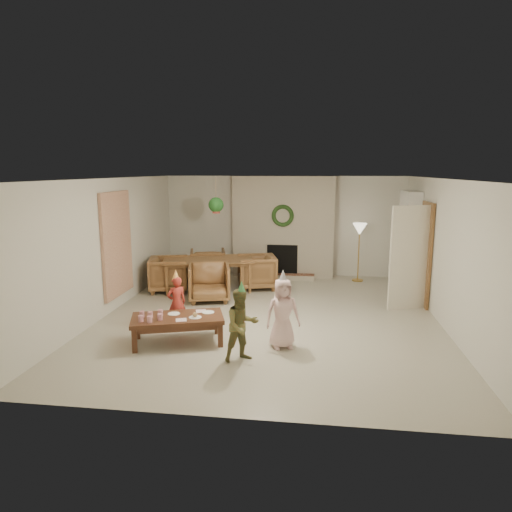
% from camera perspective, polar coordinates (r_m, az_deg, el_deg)
% --- Properties ---
extents(floor, '(7.00, 7.00, 0.00)m').
position_cam_1_polar(floor, '(8.40, 1.68, -7.61)').
color(floor, '#B7B29E').
rests_on(floor, ground).
extents(ceiling, '(7.00, 7.00, 0.00)m').
position_cam_1_polar(ceiling, '(7.97, 1.78, 9.69)').
color(ceiling, white).
rests_on(ceiling, wall_back).
extents(wall_back, '(7.00, 0.00, 7.00)m').
position_cam_1_polar(wall_back, '(11.54, 3.51, 3.80)').
color(wall_back, silver).
rests_on(wall_back, floor).
extents(wall_front, '(7.00, 0.00, 7.00)m').
position_cam_1_polar(wall_front, '(4.72, -2.64, -6.53)').
color(wall_front, silver).
rests_on(wall_front, floor).
extents(wall_left, '(0.00, 7.00, 7.00)m').
position_cam_1_polar(wall_left, '(8.91, -17.85, 1.21)').
color(wall_left, silver).
rests_on(wall_left, floor).
extents(wall_right, '(0.00, 7.00, 7.00)m').
position_cam_1_polar(wall_right, '(8.35, 22.68, 0.28)').
color(wall_right, silver).
rests_on(wall_right, floor).
extents(fireplace_mass, '(2.50, 0.40, 2.50)m').
position_cam_1_polar(fireplace_mass, '(11.35, 3.44, 3.68)').
color(fireplace_mass, '#57171A').
rests_on(fireplace_mass, floor).
extents(fireplace_hearth, '(1.60, 0.30, 0.12)m').
position_cam_1_polar(fireplace_hearth, '(11.21, 3.24, -2.58)').
color(fireplace_hearth, '#5F2A1A').
rests_on(fireplace_hearth, floor).
extents(fireplace_firebox, '(0.75, 0.12, 0.75)m').
position_cam_1_polar(fireplace_firebox, '(11.30, 3.33, -0.46)').
color(fireplace_firebox, black).
rests_on(fireplace_firebox, floor).
extents(fireplace_wreath, '(0.54, 0.10, 0.54)m').
position_cam_1_polar(fireplace_wreath, '(11.08, 3.37, 5.07)').
color(fireplace_wreath, '#1D3D17').
rests_on(fireplace_wreath, fireplace_mass).
extents(floor_lamp_base, '(0.26, 0.26, 0.03)m').
position_cam_1_polar(floor_lamp_base, '(11.29, 12.63, -2.98)').
color(floor_lamp_base, gold).
rests_on(floor_lamp_base, floor).
extents(floor_lamp_post, '(0.03, 0.03, 1.26)m').
position_cam_1_polar(floor_lamp_post, '(11.16, 12.77, 0.22)').
color(floor_lamp_post, gold).
rests_on(floor_lamp_post, floor).
extents(floor_lamp_shade, '(0.34, 0.34, 0.28)m').
position_cam_1_polar(floor_lamp_shade, '(11.07, 12.90, 3.31)').
color(floor_lamp_shade, beige).
rests_on(floor_lamp_shade, floor_lamp_post).
extents(bookshelf_carcass, '(0.30, 1.00, 2.20)m').
position_cam_1_polar(bookshelf_carcass, '(10.55, 18.61, 1.77)').
color(bookshelf_carcass, white).
rests_on(bookshelf_carcass, floor).
extents(bookshelf_shelf_a, '(0.30, 0.92, 0.03)m').
position_cam_1_polar(bookshelf_shelf_a, '(10.66, 18.29, -1.68)').
color(bookshelf_shelf_a, white).
rests_on(bookshelf_shelf_a, bookshelf_carcass).
extents(bookshelf_shelf_b, '(0.30, 0.92, 0.03)m').
position_cam_1_polar(bookshelf_shelf_b, '(10.58, 18.42, 0.43)').
color(bookshelf_shelf_b, white).
rests_on(bookshelf_shelf_b, bookshelf_carcass).
extents(bookshelf_shelf_c, '(0.30, 0.92, 0.03)m').
position_cam_1_polar(bookshelf_shelf_c, '(10.52, 18.55, 2.58)').
color(bookshelf_shelf_c, white).
rests_on(bookshelf_shelf_c, bookshelf_carcass).
extents(bookshelf_shelf_d, '(0.30, 0.92, 0.03)m').
position_cam_1_polar(bookshelf_shelf_d, '(10.47, 18.68, 4.74)').
color(bookshelf_shelf_d, white).
rests_on(bookshelf_shelf_d, bookshelf_carcass).
extents(books_row_lower, '(0.20, 0.40, 0.24)m').
position_cam_1_polar(books_row_lower, '(10.48, 18.38, -1.11)').
color(books_row_lower, '#93371B').
rests_on(books_row_lower, bookshelf_shelf_a).
extents(books_row_mid, '(0.20, 0.44, 0.24)m').
position_cam_1_polar(books_row_mid, '(10.60, 18.31, 1.23)').
color(books_row_mid, navy).
rests_on(books_row_mid, bookshelf_shelf_b).
extents(books_row_upper, '(0.20, 0.36, 0.22)m').
position_cam_1_polar(books_row_upper, '(10.40, 18.58, 3.21)').
color(books_row_upper, '#B07F25').
rests_on(books_row_upper, bookshelf_shelf_c).
extents(door_frame, '(0.05, 0.86, 2.04)m').
position_cam_1_polar(door_frame, '(9.52, 20.52, 0.23)').
color(door_frame, brown).
rests_on(door_frame, floor).
extents(door_leaf, '(0.77, 0.32, 2.00)m').
position_cam_1_polar(door_leaf, '(9.08, 18.69, -0.27)').
color(door_leaf, beige).
rests_on(door_leaf, floor).
extents(curtain_panel, '(0.06, 1.20, 2.00)m').
position_cam_1_polar(curtain_panel, '(9.07, -17.08, 1.42)').
color(curtain_panel, beige).
rests_on(curtain_panel, wall_left).
extents(dining_table, '(2.18, 1.55, 0.69)m').
position_cam_1_polar(dining_table, '(10.19, -5.99, -2.33)').
color(dining_table, brown).
rests_on(dining_table, floor).
extents(dining_chair_near, '(1.00, 1.02, 0.77)m').
position_cam_1_polar(dining_chair_near, '(9.34, -5.92, -3.32)').
color(dining_chair_near, brown).
rests_on(dining_chair_near, floor).
extents(dining_chair_far, '(1.00, 1.02, 0.77)m').
position_cam_1_polar(dining_chair_far, '(11.03, -6.07, -1.13)').
color(dining_chair_far, brown).
rests_on(dining_chair_far, floor).
extents(dining_chair_left, '(1.02, 1.00, 0.77)m').
position_cam_1_polar(dining_chair_left, '(10.21, -10.87, -2.24)').
color(dining_chair_left, brown).
rests_on(dining_chair_left, floor).
extents(dining_chair_right, '(1.02, 1.00, 0.77)m').
position_cam_1_polar(dining_chair_right, '(10.25, 0.07, -1.99)').
color(dining_chair_right, brown).
rests_on(dining_chair_right, floor).
extents(hanging_plant_cord, '(0.01, 0.01, 0.70)m').
position_cam_1_polar(hanging_plant_cord, '(9.68, -5.07, 7.78)').
color(hanging_plant_cord, tan).
rests_on(hanging_plant_cord, ceiling).
extents(hanging_plant_pot, '(0.16, 0.16, 0.12)m').
position_cam_1_polar(hanging_plant_pot, '(9.70, -5.03, 5.72)').
color(hanging_plant_pot, brown).
rests_on(hanging_plant_pot, hanging_plant_cord).
extents(hanging_plant_foliage, '(0.32, 0.32, 0.32)m').
position_cam_1_polar(hanging_plant_foliage, '(9.69, -5.04, 6.42)').
color(hanging_plant_foliage, '#194C1B').
rests_on(hanging_plant_foliage, hanging_plant_pot).
extents(coffee_table_top, '(1.54, 1.09, 0.06)m').
position_cam_1_polar(coffee_table_top, '(7.17, -9.84, -7.72)').
color(coffee_table_top, '#542F1C').
rests_on(coffee_table_top, floor).
extents(coffee_table_apron, '(1.40, 0.95, 0.09)m').
position_cam_1_polar(coffee_table_apron, '(7.19, -9.82, -8.29)').
color(coffee_table_apron, '#542F1C').
rests_on(coffee_table_apron, floor).
extents(coffee_leg_fl, '(0.09, 0.09, 0.36)m').
position_cam_1_polar(coffee_leg_fl, '(7.00, -15.02, -10.26)').
color(coffee_leg_fl, '#542F1C').
rests_on(coffee_leg_fl, floor).
extents(coffee_leg_fr, '(0.09, 0.09, 0.36)m').
position_cam_1_polar(coffee_leg_fr, '(7.00, -4.51, -9.91)').
color(coffee_leg_fr, '#542F1C').
rests_on(coffee_leg_fr, floor).
extents(coffee_leg_bl, '(0.09, 0.09, 0.36)m').
position_cam_1_polar(coffee_leg_bl, '(7.53, -14.67, -8.72)').
color(coffee_leg_bl, '#542F1C').
rests_on(coffee_leg_bl, floor).
extents(coffee_leg_br, '(0.09, 0.09, 0.36)m').
position_cam_1_polar(coffee_leg_br, '(7.53, -4.95, -8.40)').
color(coffee_leg_br, '#542F1C').
rests_on(coffee_leg_br, floor).
extents(cup_a, '(0.09, 0.09, 0.10)m').
position_cam_1_polar(cup_a, '(7.01, -14.26, -7.64)').
color(cup_a, white).
rests_on(cup_a, coffee_table_top).
extents(cup_b, '(0.09, 0.09, 0.10)m').
position_cam_1_polar(cup_b, '(7.21, -14.15, -7.10)').
color(cup_b, white).
rests_on(cup_b, coffee_table_top).
extents(cup_c, '(0.09, 0.09, 0.10)m').
position_cam_1_polar(cup_c, '(6.95, -13.23, -7.75)').
color(cup_c, white).
rests_on(cup_c, coffee_table_top).
extents(cup_d, '(0.09, 0.09, 0.10)m').
position_cam_1_polar(cup_d, '(7.16, -13.14, -7.21)').
color(cup_d, white).
rests_on(cup_d, coffee_table_top).
extents(cup_e, '(0.09, 0.09, 0.10)m').
position_cam_1_polar(cup_e, '(7.03, -11.96, -7.50)').
color(cup_e, white).
rests_on(cup_e, coffee_table_top).
extents(cup_f, '(0.09, 0.09, 0.10)m').
position_cam_1_polar(cup_f, '(7.23, -11.91, -6.97)').
color(cup_f, white).
rests_on(cup_f, coffee_table_top).
extents(plate_a, '(0.24, 0.24, 0.01)m').
position_cam_1_polar(plate_a, '(7.28, -10.28, -7.15)').
color(plate_a, white).
rests_on(plate_a, coffee_table_top).
extents(plate_b, '(0.24, 0.24, 0.01)m').
position_cam_1_polar(plate_b, '(7.06, -7.65, -7.64)').
color(plate_b, white).
rests_on(plate_b, coffee_table_top).
extents(plate_c, '(0.24, 0.24, 0.01)m').
position_cam_1_polar(plate_c, '(7.27, -6.03, -7.04)').
color(plate_c, white).
rests_on(plate_c, coffee_table_top).
extents(food_scoop, '(0.09, 0.09, 0.07)m').
position_cam_1_polar(food_scoop, '(7.05, -7.66, -7.32)').
color(food_scoop, tan).
rests_on(food_scoop, plate_b).
extents(napkin_left, '(0.20, 0.20, 0.01)m').
position_cam_1_polar(napkin_left, '(6.97, -9.39, -7.93)').
color(napkin_left, '#EEAFC2').
rests_on(napkin_left, coffee_table_top).
extents(napkin_right, '(0.20, 0.20, 0.01)m').
position_cam_1_polar(napkin_right, '(7.35, -6.92, -6.88)').
color(napkin_right, '#EEAFC2').
rests_on(napkin_right, coffee_table_top).
extents(child_red, '(0.39, 0.37, 0.90)m').
position_cam_1_polar(child_red, '(7.77, -9.94, -5.81)').
color(child_red, '#B03025').
rests_on(child_red, floor).
extents(party_hat_red, '(0.15, 0.15, 0.17)m').
position_cam_1_polar(party_hat_red, '(7.65, -10.06, -2.29)').
color(party_hat_red, '#F6F452').
rests_on(party_hat_red, child_red).
extents(child_plaid, '(0.63, 0.60, 1.03)m').
position_cam_1_polar(child_plaid, '(6.40, -1.80, -8.70)').
color(child_plaid, brown).
rests_on(child_plaid, floor).
extents(party_hat_plaid, '(0.15, 0.15, 0.17)m').
position_cam_1_polar(party_hat_plaid, '(6.24, -1.83, -3.89)').
color(party_hat_plaid, '#45A155').
rests_on(party_hat_plaid, child_plaid).
extents(child_pink, '(0.61, 0.49, 1.07)m').
position_cam_1_polar(child_pink, '(6.86, 3.37, -7.21)').
color(child_pink, beige).
rests_on(child_pink, floor).
extents(party_hat_pink, '(0.16, 0.16, 0.19)m').
position_cam_1_polar(party_hat_pink, '(6.71, 3.42, -2.51)').
color(party_hat_pink, '#ADACB3').
rests_on(party_hat_pink, child_pink).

